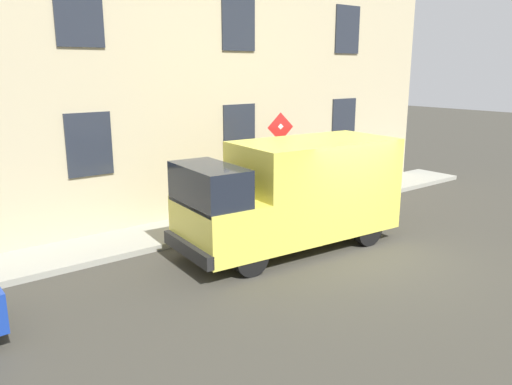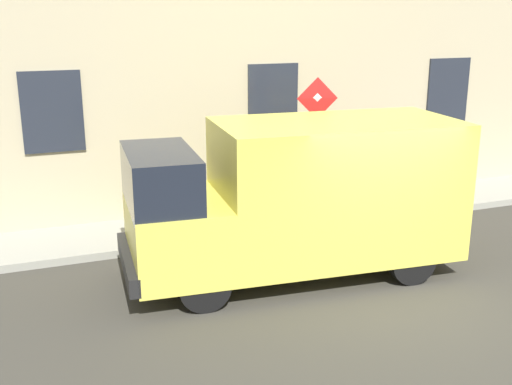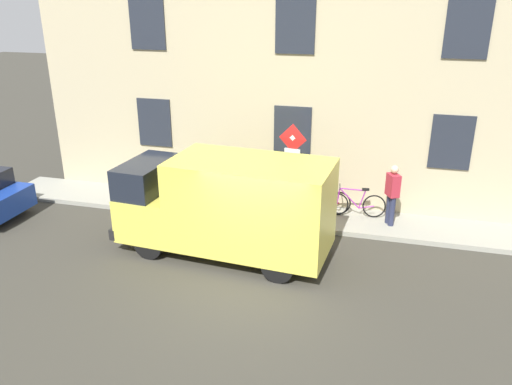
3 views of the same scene
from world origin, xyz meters
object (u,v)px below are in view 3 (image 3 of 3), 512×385
(bicycle_red, at_px, (321,200))
(bicycle_green, at_px, (256,194))
(bicycle_purple, at_px, (355,204))
(sign_post_stacked, at_px, (292,165))
(delivery_van, at_px, (228,205))
(litter_bin, at_px, (266,203))
(pedestrian, at_px, (392,193))
(bicycle_orange, at_px, (288,197))

(bicycle_red, xyz_separation_m, bicycle_green, (-0.00, 1.98, 0.00))
(bicycle_purple, distance_m, bicycle_green, 2.97)
(bicycle_green, bearing_deg, sign_post_stacked, 135.55)
(delivery_van, bearing_deg, bicycle_green, -84.31)
(delivery_van, distance_m, bicycle_purple, 4.15)
(litter_bin, bearing_deg, bicycle_green, 34.14)
(pedestrian, bearing_deg, litter_bin, 160.98)
(bicycle_red, relative_size, litter_bin, 1.91)
(delivery_van, distance_m, bicycle_orange, 3.10)
(bicycle_red, bearing_deg, litter_bin, 23.59)
(litter_bin, bearing_deg, delivery_van, 167.08)
(bicycle_purple, bearing_deg, pedestrian, 155.62)
(bicycle_red, bearing_deg, bicycle_green, -4.99)
(sign_post_stacked, bearing_deg, pedestrian, -77.02)
(bicycle_red, relative_size, bicycle_green, 1.00)
(bicycle_purple, height_order, bicycle_red, same)
(bicycle_purple, distance_m, litter_bin, 2.56)
(delivery_van, relative_size, litter_bin, 6.08)
(sign_post_stacked, xyz_separation_m, bicycle_red, (0.94, -0.71, -1.33))
(bicycle_purple, xyz_separation_m, bicycle_green, (-0.00, 2.97, 0.00))
(bicycle_purple, bearing_deg, sign_post_stacked, 22.47)
(sign_post_stacked, xyz_separation_m, litter_bin, (0.15, 0.74, -1.25))
(sign_post_stacked, distance_m, bicycle_purple, 2.35)
(litter_bin, bearing_deg, bicycle_red, -61.40)
(sign_post_stacked, distance_m, delivery_van, 2.32)
(bicycle_purple, bearing_deg, bicycle_orange, -6.39)
(bicycle_orange, bearing_deg, litter_bin, 58.57)
(sign_post_stacked, relative_size, bicycle_green, 1.58)
(delivery_van, xyz_separation_m, bicycle_orange, (2.85, -0.93, -0.82))
(bicycle_purple, bearing_deg, bicycle_green, -6.37)
(sign_post_stacked, relative_size, bicycle_purple, 1.58)
(sign_post_stacked, height_order, bicycle_orange, sign_post_stacked)
(bicycle_green, xyz_separation_m, litter_bin, (-0.79, -0.53, 0.08))
(bicycle_orange, bearing_deg, sign_post_stacked, 105.26)
(bicycle_purple, xyz_separation_m, bicycle_orange, (0.00, 1.98, 0.00))
(bicycle_purple, relative_size, bicycle_red, 1.00)
(bicycle_purple, distance_m, pedestrian, 1.17)
(sign_post_stacked, bearing_deg, delivery_van, 147.68)
(sign_post_stacked, height_order, bicycle_red, sign_post_stacked)
(bicycle_orange, bearing_deg, bicycle_green, -1.36)
(bicycle_red, xyz_separation_m, bicycle_orange, (0.00, 0.99, 0.00))
(bicycle_red, relative_size, bicycle_orange, 1.00)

